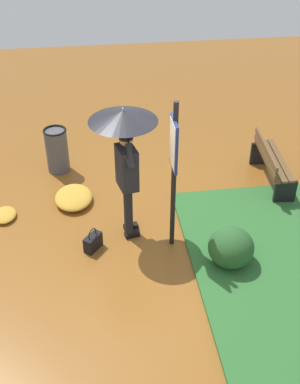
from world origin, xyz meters
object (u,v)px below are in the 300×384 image
at_px(person_with_umbrella, 125,142).
at_px(park_bench, 271,163).
at_px(info_sign_post, 174,161).
at_px(handbag, 93,242).
at_px(trash_bin, 57,150).

height_order(person_with_umbrella, park_bench, person_with_umbrella).
bearing_deg(person_with_umbrella, park_bench, -69.51).
bearing_deg(info_sign_post, person_with_umbrella, 56.24).
relative_size(info_sign_post, park_bench, 1.64).
relative_size(info_sign_post, handbag, 6.22).
relative_size(park_bench, trash_bin, 1.68).
bearing_deg(trash_bin, person_with_umbrella, -150.22).
distance_m(handbag, park_bench, 3.43).
relative_size(info_sign_post, trash_bin, 2.76).
distance_m(info_sign_post, trash_bin, 3.04).
distance_m(info_sign_post, park_bench, 2.63).
distance_m(park_bench, trash_bin, 3.79).
bearing_deg(handbag, trash_bin, 13.32).
distance_m(info_sign_post, handbag, 1.76).
relative_size(person_with_umbrella, trash_bin, 2.45).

